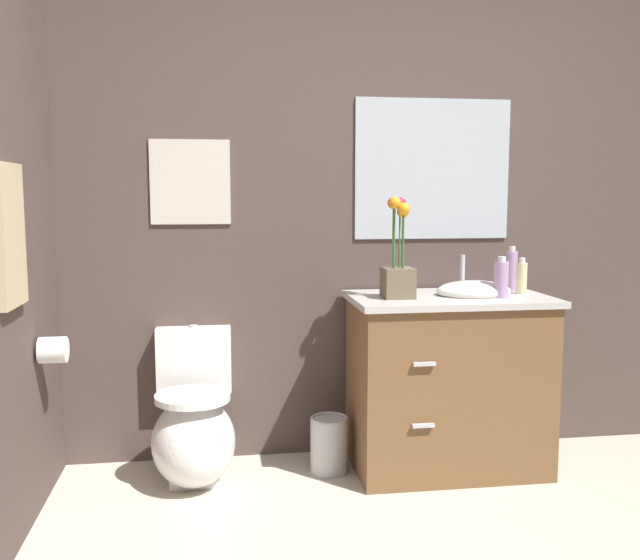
# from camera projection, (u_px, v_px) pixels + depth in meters

# --- Properties ---
(wall_back) EXTENTS (4.65, 0.05, 2.50)m
(wall_back) POSITION_uv_depth(u_px,v_px,m) (403.00, 209.00, 3.58)
(wall_back) COLOR #4C3D38
(wall_back) RESTS_ON ground_plane
(toilet) EXTENTS (0.38, 0.59, 0.69)m
(toilet) POSITION_uv_depth(u_px,v_px,m) (194.00, 429.00, 3.26)
(toilet) COLOR white
(toilet) RESTS_ON ground_plane
(vanity_cabinet) EXTENTS (0.94, 0.56, 1.03)m
(vanity_cabinet) POSITION_uv_depth(u_px,v_px,m) (448.00, 380.00, 3.38)
(vanity_cabinet) COLOR brown
(vanity_cabinet) RESTS_ON ground_plane
(flower_vase) EXTENTS (0.14, 0.14, 0.47)m
(flower_vase) POSITION_uv_depth(u_px,v_px,m) (398.00, 264.00, 3.24)
(flower_vase) COLOR brown
(flower_vase) RESTS_ON vanity_cabinet
(soap_bottle) EXTENTS (0.07, 0.07, 0.19)m
(soap_bottle) POSITION_uv_depth(u_px,v_px,m) (501.00, 279.00, 3.26)
(soap_bottle) COLOR #B28CBF
(soap_bottle) RESTS_ON vanity_cabinet
(lotion_bottle) EXTENTS (0.05, 0.05, 0.18)m
(lotion_bottle) POSITION_uv_depth(u_px,v_px,m) (522.00, 277.00, 3.39)
(lotion_bottle) COLOR beige
(lotion_bottle) RESTS_ON vanity_cabinet
(hand_wash_bottle) EXTENTS (0.06, 0.06, 0.22)m
(hand_wash_bottle) POSITION_uv_depth(u_px,v_px,m) (512.00, 270.00, 3.49)
(hand_wash_bottle) COLOR #B28CBF
(hand_wash_bottle) RESTS_ON vanity_cabinet
(trash_bin) EXTENTS (0.18, 0.18, 0.27)m
(trash_bin) POSITION_uv_depth(u_px,v_px,m) (329.00, 444.00, 3.36)
(trash_bin) COLOR #B7B7BC
(trash_bin) RESTS_ON ground_plane
(wall_poster) EXTENTS (0.38, 0.01, 0.40)m
(wall_poster) POSITION_uv_depth(u_px,v_px,m) (190.00, 182.00, 3.38)
(wall_poster) COLOR beige
(wall_mirror) EXTENTS (0.80, 0.01, 0.70)m
(wall_mirror) POSITION_uv_depth(u_px,v_px,m) (433.00, 169.00, 3.55)
(wall_mirror) COLOR #B2BCC6
(hanging_towel) EXTENTS (0.03, 0.28, 0.52)m
(hanging_towel) POSITION_uv_depth(u_px,v_px,m) (11.00, 235.00, 2.54)
(hanging_towel) COLOR tan
(toilet_paper_roll) EXTENTS (0.11, 0.11, 0.11)m
(toilet_paper_roll) POSITION_uv_depth(u_px,v_px,m) (53.00, 350.00, 2.93)
(toilet_paper_roll) COLOR white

